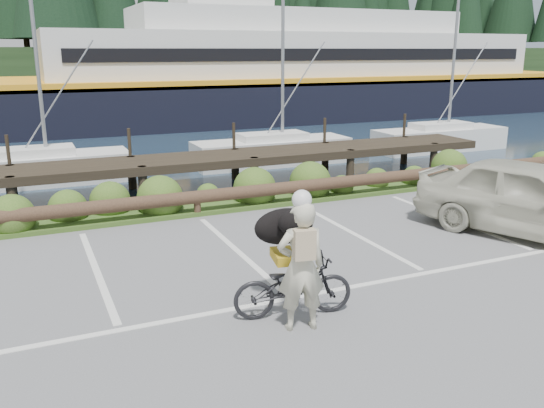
# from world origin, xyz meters

# --- Properties ---
(ground) EXTENTS (72.00, 72.00, 0.00)m
(ground) POSITION_xyz_m (0.00, 0.00, 0.00)
(ground) COLOR #5D5D5F
(harbor_backdrop) EXTENTS (170.00, 160.00, 30.00)m
(harbor_backdrop) POSITION_xyz_m (0.40, 78.42, -0.00)
(harbor_backdrop) COLOR #172738
(harbor_backdrop) RESTS_ON ground
(vegetation_strip) EXTENTS (34.00, 1.60, 0.10)m
(vegetation_strip) POSITION_xyz_m (0.00, 5.30, 0.05)
(vegetation_strip) COLOR #3D5B21
(vegetation_strip) RESTS_ON ground
(log_rail) EXTENTS (32.00, 0.30, 0.60)m
(log_rail) POSITION_xyz_m (0.00, 4.60, 0.00)
(log_rail) COLOR #443021
(log_rail) RESTS_ON ground
(bicycle) EXTENTS (1.81, 0.93, 0.91)m
(bicycle) POSITION_xyz_m (-0.22, -0.93, 0.45)
(bicycle) COLOR black
(bicycle) RESTS_ON ground
(cyclist) EXTENTS (0.73, 0.55, 1.81)m
(cyclist) POSITION_xyz_m (-0.30, -1.33, 0.91)
(cyclist) COLOR beige
(cyclist) RESTS_ON ground
(dog) EXTENTS (0.63, 1.01, 0.54)m
(dog) POSITION_xyz_m (-0.11, -0.39, 1.18)
(dog) COLOR black
(dog) RESTS_ON bicycle
(parked_car) EXTENTS (3.58, 5.02, 1.59)m
(parked_car) POSITION_xyz_m (5.86, 0.44, 0.79)
(parked_car) COLOR #BBB9A4
(parked_car) RESTS_ON ground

